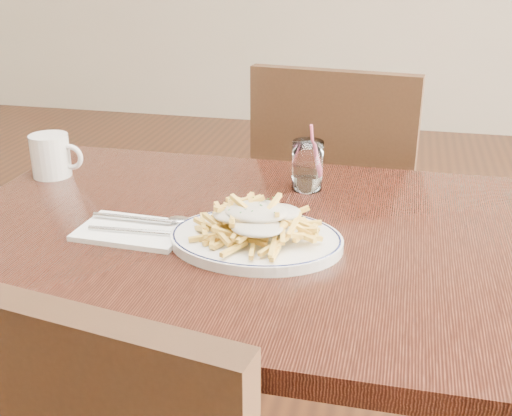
% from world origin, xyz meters
% --- Properties ---
extents(table, '(1.20, 0.80, 0.75)m').
position_xyz_m(table, '(0.00, 0.00, 0.67)').
color(table, black).
rests_on(table, ground).
extents(chair_far, '(0.48, 0.48, 0.94)m').
position_xyz_m(chair_far, '(0.07, 0.66, 0.53)').
color(chair_far, black).
rests_on(chair_far, ground).
extents(fries_plate, '(0.32, 0.28, 0.02)m').
position_xyz_m(fries_plate, '(0.00, -0.06, 0.76)').
color(fries_plate, white).
rests_on(fries_plate, table).
extents(loaded_fries, '(0.24, 0.21, 0.06)m').
position_xyz_m(loaded_fries, '(0.00, -0.06, 0.80)').
color(loaded_fries, '#F0C249').
rests_on(loaded_fries, fries_plate).
extents(napkin, '(0.20, 0.13, 0.01)m').
position_xyz_m(napkin, '(-0.23, -0.07, 0.75)').
color(napkin, white).
rests_on(napkin, table).
extents(cutlery, '(0.22, 0.08, 0.01)m').
position_xyz_m(cutlery, '(-0.23, -0.06, 0.76)').
color(cutlery, silver).
rests_on(cutlery, napkin).
extents(water_glass, '(0.07, 0.07, 0.14)m').
position_xyz_m(water_glass, '(0.04, 0.23, 0.80)').
color(water_glass, white).
rests_on(water_glass, table).
extents(coffee_mug, '(0.12, 0.09, 0.10)m').
position_xyz_m(coffee_mug, '(-0.53, 0.18, 0.80)').
color(coffee_mug, white).
rests_on(coffee_mug, table).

